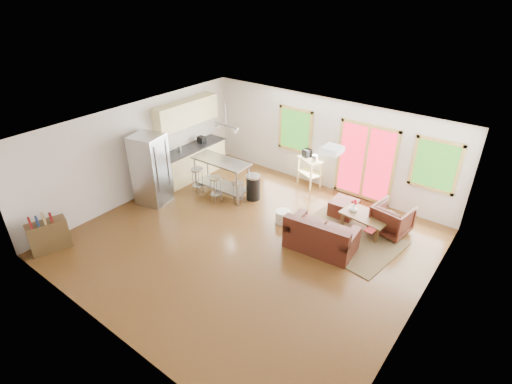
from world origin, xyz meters
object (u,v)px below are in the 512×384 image
Objects in this scene: loveseat at (320,237)px; kitchen_cart at (310,162)px; island at (221,171)px; rug at (345,238)px; coffee_table at (365,217)px; refrigerator at (151,170)px; armchair at (392,218)px; ottoman at (343,208)px.

kitchen_cart is (-1.78, 2.48, 0.41)m from loveseat.
island is at bearing -130.37° from kitchen_cart.
rug is at bearing 2.62° from island.
island is at bearing -169.51° from coffee_table.
coffee_table reaches higher than rug.
loveseat is 1.35× the size of coffee_table.
refrigerator reaches higher than island.
armchair is at bearing -17.64° from kitchen_cart.
coffee_table is 0.62m from armchair.
kitchen_cart is (-2.07, 1.76, 0.72)m from rug.
armchair reaches higher than ottoman.
island reaches higher than ottoman.
refrigerator is 1.14× the size of island.
loveseat is 1.94× the size of armchair.
armchair is 1.27m from ottoman.
island is at bearing 21.33° from armchair.
rug is at bearing -109.72° from coffee_table.
coffee_table is at bearing 70.28° from rug.
rug is 3.86× the size of ottoman.
refrigerator reaches higher than loveseat.
loveseat is 3.08m from kitchen_cart.
kitchen_cart reaches higher than loveseat.
coffee_table is at bearing 39.11° from armchair.
coffee_table is at bearing 9.09° from refrigerator.
kitchen_cart is (1.64, 1.93, 0.01)m from island.
island is (-3.43, 0.55, 0.40)m from loveseat.
rug is 0.70m from coffee_table.
loveseat reaches higher than rug.
coffee_table is 5.56m from refrigerator.
kitchen_cart is at bearing 150.89° from ottoman.
ottoman is at bearing 6.90° from armchair.
refrigerator is at bearing -157.36° from coffee_table.
island is at bearing -161.49° from ottoman.
coffee_table is 1.91× the size of ottoman.
coffee_table is 1.10× the size of kitchen_cart.
kitchen_cart reaches higher than coffee_table.
loveseat is at bearing -112.13° from rug.
island is (-3.19, -1.07, 0.51)m from ottoman.
kitchen_cart is (-1.55, 0.86, 0.53)m from ottoman.
island is (-4.44, -1.04, 0.31)m from armchair.
armchair is 4.58m from island.
kitchen_cart is (2.83, 3.34, -0.22)m from refrigerator.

